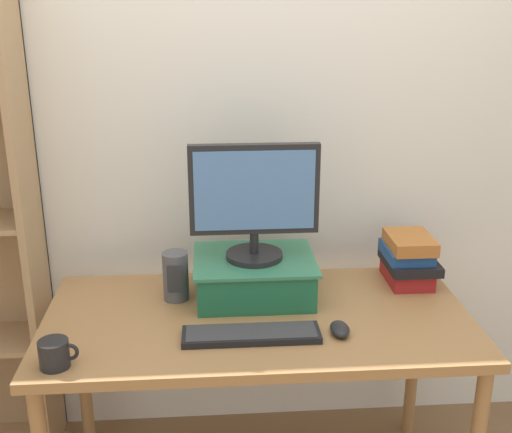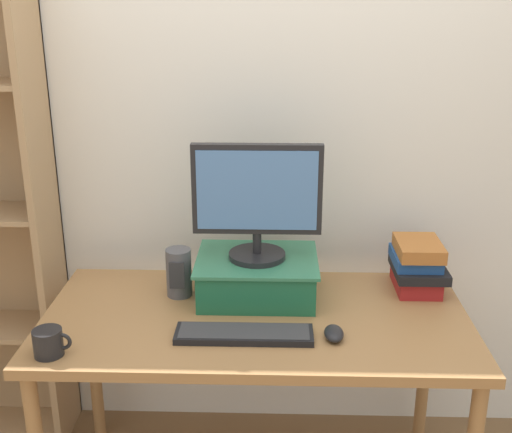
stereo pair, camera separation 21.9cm
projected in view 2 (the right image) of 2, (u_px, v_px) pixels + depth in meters
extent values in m
cube|color=silver|center=(260.00, 134.00, 2.58)|extent=(7.00, 0.08, 2.60)
cube|color=#9E7042|center=(256.00, 319.00, 2.25)|extent=(1.49, 0.75, 0.04)
cylinder|color=#9E7042|center=(94.00, 362.00, 2.70)|extent=(0.05, 0.05, 0.73)
cylinder|color=#9E7042|center=(425.00, 367.00, 2.66)|extent=(0.05, 0.05, 0.73)
cube|color=tan|center=(46.00, 216.00, 2.53)|extent=(0.03, 0.28, 2.01)
cube|color=#1E6642|center=(257.00, 276.00, 2.37)|extent=(0.42, 0.34, 0.15)
cube|color=#337A56|center=(257.00, 259.00, 2.35)|extent=(0.44, 0.36, 0.01)
cylinder|color=black|center=(257.00, 255.00, 2.34)|extent=(0.21, 0.21, 0.02)
cylinder|color=black|center=(257.00, 243.00, 2.33)|extent=(0.03, 0.03, 0.08)
cube|color=black|center=(257.00, 189.00, 2.26)|extent=(0.46, 0.04, 0.33)
cube|color=#4C7AB7|center=(257.00, 191.00, 2.24)|extent=(0.42, 0.00, 0.29)
cube|color=black|center=(244.00, 334.00, 2.09)|extent=(0.45, 0.12, 0.02)
cube|color=#333335|center=(244.00, 331.00, 2.09)|extent=(0.42, 0.11, 0.00)
ellipsoid|color=black|center=(334.00, 333.00, 2.08)|extent=(0.06, 0.10, 0.04)
cube|color=maroon|center=(416.00, 280.00, 2.44)|extent=(0.16, 0.22, 0.06)
cube|color=black|center=(419.00, 269.00, 2.42)|extent=(0.19, 0.24, 0.04)
cube|color=navy|center=(415.00, 258.00, 2.41)|extent=(0.17, 0.21, 0.04)
cube|color=#AD662D|center=(419.00, 248.00, 2.39)|extent=(0.16, 0.21, 0.05)
cylinder|color=black|center=(48.00, 343.00, 1.98)|extent=(0.09, 0.09, 0.09)
torus|color=black|center=(63.00, 342.00, 1.98)|extent=(0.06, 0.01, 0.06)
cylinder|color=#4C4C51|center=(179.00, 272.00, 2.36)|extent=(0.09, 0.09, 0.18)
cube|color=#2D2D30|center=(177.00, 276.00, 2.32)|extent=(0.06, 0.00, 0.10)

